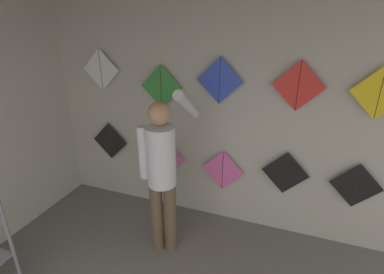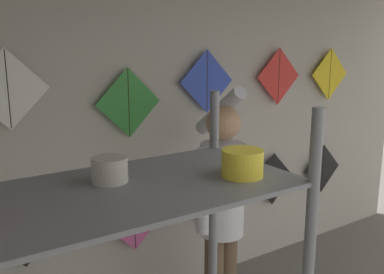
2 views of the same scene
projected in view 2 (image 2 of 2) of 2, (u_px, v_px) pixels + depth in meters
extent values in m
cube|color=#BCB7AD|center=(206.00, 130.00, 3.77)|extent=(5.36, 0.06, 2.80)
cube|color=slate|center=(114.00, 193.00, 0.98)|extent=(0.88, 0.42, 0.01)
cylinder|color=#B2ADA3|center=(110.00, 170.00, 1.03)|extent=(0.09, 0.09, 0.06)
cylinder|color=yellow|center=(242.00, 163.00, 1.08)|extent=(0.11, 0.11, 0.07)
cylinder|color=silver|center=(222.00, 189.00, 2.91)|extent=(0.30, 0.30, 0.64)
sphere|color=tan|center=(223.00, 123.00, 2.81)|extent=(0.23, 0.23, 0.23)
cylinder|color=silver|center=(204.00, 191.00, 2.77)|extent=(0.11, 0.11, 0.57)
cylinder|color=silver|center=(220.00, 111.00, 3.12)|extent=(0.11, 0.53, 0.41)
cube|color=black|center=(23.00, 232.00, 2.95)|extent=(0.53, 0.01, 0.53)
cylinder|color=black|center=(23.00, 232.00, 2.95)|extent=(0.01, 0.01, 0.50)
cube|color=pink|center=(135.00, 219.00, 3.43)|extent=(0.53, 0.01, 0.53)
cylinder|color=black|center=(135.00, 219.00, 3.43)|extent=(0.01, 0.01, 0.50)
cube|color=pink|center=(213.00, 204.00, 3.86)|extent=(0.53, 0.01, 0.53)
cylinder|color=black|center=(213.00, 204.00, 3.86)|extent=(0.01, 0.01, 0.50)
cube|color=black|center=(273.00, 179.00, 4.23)|extent=(0.53, 0.01, 0.53)
cylinder|color=black|center=(273.00, 179.00, 4.23)|extent=(0.01, 0.01, 0.50)
cube|color=black|center=(323.00, 169.00, 4.62)|extent=(0.53, 0.01, 0.53)
cylinder|color=black|center=(323.00, 169.00, 4.62)|extent=(0.01, 0.01, 0.50)
cube|color=white|center=(8.00, 89.00, 2.73)|extent=(0.53, 0.01, 0.53)
cylinder|color=black|center=(8.00, 89.00, 2.73)|extent=(0.01, 0.01, 0.50)
cube|color=#338C38|center=(129.00, 103.00, 3.21)|extent=(0.53, 0.01, 0.53)
cylinder|color=black|center=(129.00, 103.00, 3.21)|extent=(0.01, 0.01, 0.50)
cube|color=blue|center=(207.00, 81.00, 3.57)|extent=(0.53, 0.01, 0.53)
cylinder|color=black|center=(207.00, 81.00, 3.57)|extent=(0.01, 0.01, 0.50)
cube|color=red|center=(279.00, 76.00, 4.02)|extent=(0.53, 0.01, 0.53)
cylinder|color=black|center=(279.00, 76.00, 4.02)|extent=(0.01, 0.01, 0.50)
cube|color=yellow|center=(330.00, 74.00, 4.41)|extent=(0.53, 0.01, 0.53)
cylinder|color=black|center=(330.00, 74.00, 4.41)|extent=(0.01, 0.01, 0.50)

